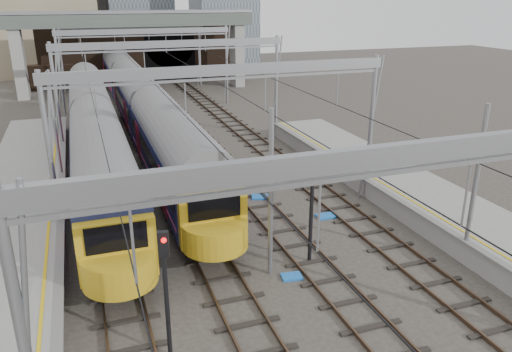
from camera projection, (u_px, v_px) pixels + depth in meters
name	position (u px, v px, depth m)	size (l,w,h in m)	color
ground	(289.00, 299.00, 19.05)	(160.00, 160.00, 0.00)	#38332D
platform_left	(0.00, 303.00, 17.87)	(4.32, 55.00, 1.12)	gray
tracks	(198.00, 174.00, 32.32)	(14.40, 80.00, 0.22)	#4C3828
overhead_line	(173.00, 59.00, 35.82)	(16.80, 80.00, 8.00)	gray
retaining_wall	(141.00, 49.00, 63.98)	(28.00, 2.75, 9.00)	black
overbridge	(133.00, 29.00, 57.29)	(28.00, 3.00, 9.25)	gray
train_main	(127.00, 82.00, 50.66)	(2.96, 68.44, 5.04)	black
train_second	(94.00, 130.00, 32.84)	(2.94, 33.99, 5.01)	black
signal_near_left	(165.00, 279.00, 15.02)	(0.36, 0.46, 4.53)	black
signal_near_centre	(313.00, 194.00, 20.66)	(0.40, 0.47, 5.07)	black
equip_cover_a	(292.00, 277.00, 20.48)	(0.83, 0.58, 0.10)	blue
equip_cover_b	(260.00, 197.00, 28.52)	(0.97, 0.69, 0.11)	blue
equip_cover_c	(325.00, 216.00, 26.06)	(0.92, 0.65, 0.11)	blue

